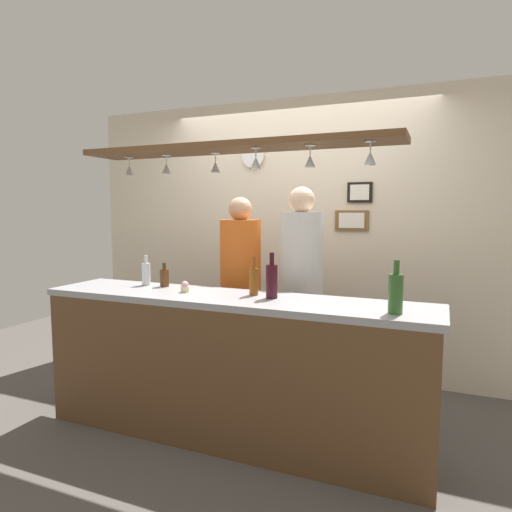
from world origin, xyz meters
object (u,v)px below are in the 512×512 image
Objects in this scene: person_right_white_patterned_shirt at (301,274)px; bottle_soda_clear at (146,273)px; bottle_champagne_green at (396,293)px; bottle_beer_brown_stubby at (164,277)px; bottle_beer_amber_tall at (254,280)px; cupcake at (185,287)px; bottle_wine_dark_red at (272,280)px; person_middle_orange_shirt at (240,277)px; wall_clock at (253,156)px; picture_frame_lower_pair at (352,220)px; picture_frame_upper_small at (360,192)px.

person_right_white_patterned_shirt is 7.55× the size of bottle_soda_clear.
bottle_champagne_green reaches higher than bottle_beer_brown_stubby.
bottle_beer_amber_tall reaches higher than cupcake.
cupcake is at bearing -169.80° from bottle_beer_amber_tall.
bottle_champagne_green is at bearing -10.48° from bottle_wine_dark_red.
cupcake is at bearing -28.49° from bottle_beer_brown_stubby.
wall_clock is at bearing 104.59° from person_middle_orange_shirt.
bottle_beer_brown_stubby is (-0.37, -0.56, 0.05)m from person_middle_orange_shirt.
wall_clock is (-0.96, -0.01, 0.61)m from picture_frame_lower_pair.
bottle_wine_dark_red is at bearing -62.36° from wall_clock.
picture_frame_lower_pair reaches higher than cupcake.
bottle_beer_amber_tall is 0.16m from bottle_wine_dark_red.
picture_frame_upper_small is at bearing 76.98° from bottle_wine_dark_red.
bottle_soda_clear is at bearing -137.67° from picture_frame_upper_small.
picture_frame_lower_pair is (0.26, 0.70, 0.41)m from person_right_white_patterned_shirt.
bottle_champagne_green is 1.15× the size of bottle_beer_amber_tall.
bottle_beer_amber_tall is at bearing 168.10° from bottle_champagne_green.
picture_frame_upper_small is (-0.47, 1.51, 0.61)m from bottle_champagne_green.
person_middle_orange_shirt reaches higher than bottle_beer_brown_stubby.
picture_frame_upper_small is 1.00× the size of wall_clock.
picture_frame_upper_small is at bearing 55.86° from cupcake.
person_middle_orange_shirt is 0.78m from bottle_soda_clear.
person_middle_orange_shirt is at bearing 121.87° from bottle_beer_amber_tall.
person_right_white_patterned_shirt is 1.14m from bottle_champagne_green.
wall_clock reaches higher than cupcake.
picture_frame_upper_small is at bearing 0.00° from picture_frame_lower_pair.
bottle_wine_dark_red is 1.67× the size of bottle_beer_brown_stubby.
bottle_beer_brown_stubby is (-0.76, 0.06, -0.03)m from bottle_beer_amber_tall.
picture_frame_lower_pair is (0.78, 0.70, 0.46)m from person_middle_orange_shirt.
person_middle_orange_shirt is 0.96× the size of person_right_white_patterned_shirt.
bottle_beer_amber_tall is 1.74m from wall_clock.
person_right_white_patterned_shirt reaches higher than bottle_beer_brown_stubby.
cupcake is (-0.49, -0.09, -0.06)m from bottle_beer_amber_tall.
bottle_champagne_green is 1.65m from picture_frame_lower_pair.
picture_frame_upper_small is at bearing 42.33° from bottle_soda_clear.
bottle_beer_brown_stubby is at bearing 171.40° from bottle_champagne_green.
bottle_champagne_green and bottle_wine_dark_red have the same top height.
picture_frame_upper_small is 0.73× the size of picture_frame_lower_pair.
bottle_beer_brown_stubby is 0.31m from cupcake.
wall_clock is (-1.03, -0.01, 0.36)m from picture_frame_upper_small.
bottle_wine_dark_red is at bearing -89.33° from person_right_white_patterned_shirt.
bottle_champagne_green is at bearing -72.71° from picture_frame_upper_small.
cupcake is at bearing -131.69° from person_right_white_patterned_shirt.
bottle_soda_clear is (-0.53, -0.56, 0.07)m from person_middle_orange_shirt.
bottle_beer_brown_stubby is at bearing 175.56° from bottle_beer_amber_tall.
bottle_beer_amber_tall is at bearing 10.20° from cupcake.
person_right_white_patterned_shirt is 1.02m from picture_frame_upper_small.
bottle_champagne_green reaches higher than cupcake.
bottle_soda_clear reaches higher than cupcake.
person_middle_orange_shirt reaches higher than bottle_beer_amber_tall.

